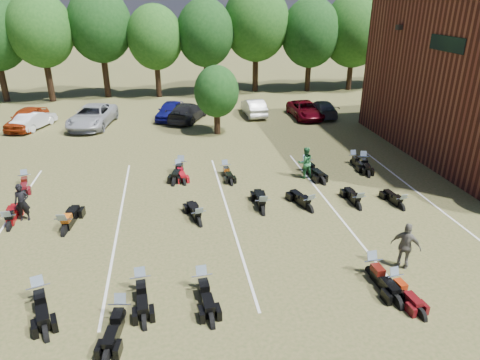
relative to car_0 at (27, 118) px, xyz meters
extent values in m
plane|color=brown|center=(16.11, -19.27, -0.78)|extent=(160.00, 160.00, 0.00)
imported|color=maroon|center=(0.00, 0.00, 0.00)|extent=(2.72, 4.84, 1.55)
imported|color=silver|center=(0.52, -0.02, -0.13)|extent=(2.66, 4.13, 1.29)
imported|color=#999AA1|center=(4.84, -0.29, 0.03)|extent=(3.66, 6.17, 1.61)
imported|color=black|center=(12.19, 0.14, -0.06)|extent=(3.90, 5.31, 1.43)
imported|color=#0C0C58|center=(10.80, 0.86, -0.07)|extent=(2.85, 4.46, 1.41)
imported|color=beige|center=(17.77, 0.80, -0.08)|extent=(1.57, 4.26, 1.39)
imported|color=#4F040E|center=(21.84, -0.59, -0.12)|extent=(2.20, 4.76, 1.32)
imported|color=#36363B|center=(23.35, -0.36, -0.13)|extent=(2.06, 4.55, 1.29)
imported|color=black|center=(3.91, -15.38, 0.10)|extent=(0.65, 0.44, 1.75)
imported|color=#266737|center=(17.91, -12.81, 0.12)|extent=(0.94, 0.76, 1.79)
imported|color=#5D594F|center=(18.95, -21.68, 0.14)|extent=(1.10, 1.05, 1.84)
cube|color=black|center=(25.46, -7.27, 6.72)|extent=(0.30, 0.40, 0.30)
cube|color=black|center=(25.58, -12.27, 6.22)|extent=(0.06, 3.00, 0.80)
cylinder|color=black|center=(0.11, 9.73, 1.27)|extent=(0.58, 0.58, 4.08)
ellipsoid|color=#1E4C19|center=(0.11, 9.73, 5.56)|extent=(6.00, 6.00, 6.90)
cylinder|color=black|center=(5.11, 9.73, 1.27)|extent=(0.57, 0.58, 4.08)
ellipsoid|color=#1E4C19|center=(5.11, 9.73, 5.56)|extent=(6.00, 6.00, 6.90)
cylinder|color=black|center=(10.11, 9.73, 1.27)|extent=(0.57, 0.58, 4.08)
ellipsoid|color=#1E4C19|center=(10.11, 9.73, 5.56)|extent=(6.00, 6.00, 6.90)
cylinder|color=black|center=(15.11, 9.73, 1.27)|extent=(0.58, 0.58, 4.08)
ellipsoid|color=#1E4C19|center=(15.11, 9.73, 5.56)|extent=(6.00, 6.00, 6.90)
cylinder|color=black|center=(20.11, 9.73, 1.27)|extent=(0.57, 0.58, 4.08)
ellipsoid|color=#1E4C19|center=(20.11, 9.73, 5.56)|extent=(6.00, 6.00, 6.90)
cylinder|color=black|center=(25.11, 9.73, 1.27)|extent=(0.57, 0.58, 4.08)
ellipsoid|color=#1E4C19|center=(25.11, 9.73, 5.56)|extent=(6.00, 6.00, 6.90)
cylinder|color=black|center=(30.11, 9.73, 1.27)|extent=(0.57, 0.58, 4.08)
ellipsoid|color=#1E4C19|center=(30.11, 9.73, 5.56)|extent=(6.00, 6.00, 6.90)
cylinder|color=black|center=(35.11, 9.73, 1.27)|extent=(0.58, 0.58, 4.08)
ellipsoid|color=#1E4C19|center=(35.11, 9.73, 5.56)|extent=(6.00, 6.00, 6.90)
cylinder|color=black|center=(40.11, 9.73, 1.27)|extent=(0.58, 0.58, 4.08)
ellipsoid|color=#1E4C19|center=(40.11, 9.73, 5.56)|extent=(6.00, 6.00, 6.90)
cylinder|color=black|center=(14.11, -3.77, 0.17)|extent=(0.24, 0.24, 1.90)
sphere|color=#1E4C19|center=(14.11, -3.77, 2.32)|extent=(3.20, 3.20, 3.20)
cube|color=silver|center=(3.11, -16.27, -0.77)|extent=(0.10, 14.00, 0.01)
cube|color=silver|center=(8.11, -16.27, -0.77)|extent=(0.10, 14.00, 0.01)
cube|color=silver|center=(13.11, -16.27, -0.77)|extent=(0.10, 14.00, 0.01)
cube|color=silver|center=(18.11, -16.27, -0.77)|extent=(0.10, 14.00, 0.01)
cube|color=silver|center=(23.11, -16.27, -0.77)|extent=(0.10, 14.00, 0.01)
camera|label=1|loc=(10.65, -33.90, 8.65)|focal=32.00mm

